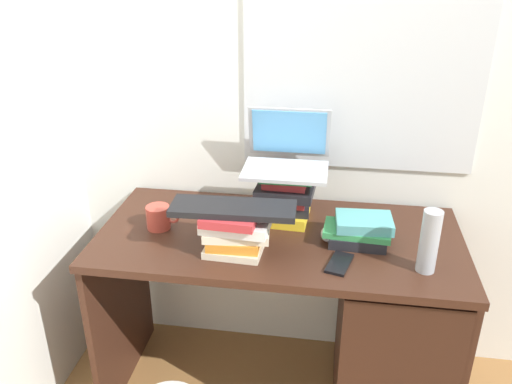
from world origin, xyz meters
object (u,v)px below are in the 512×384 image
object	(u,v)px
keyboard	(233,208)
water_bottle	(429,241)
mug	(159,217)
laptop	(287,154)
book_stack_tall	(285,196)
desk	(364,323)
cell_phone	(339,263)
book_stack_side	(360,230)
computer_mouse	(329,234)
book_stack_keyboard_riser	(235,231)

from	to	relation	value
keyboard	water_bottle	size ratio (longest dim) A/B	1.93
mug	water_bottle	world-z (taller)	water_bottle
laptop	water_bottle	size ratio (longest dim) A/B	1.45
laptop	water_bottle	world-z (taller)	laptop
keyboard	water_bottle	distance (m)	0.64
book_stack_tall	keyboard	size ratio (longest dim) A/B	0.54
desk	keyboard	world-z (taller)	keyboard
laptop	mug	distance (m)	0.53
laptop	cell_phone	size ratio (longest dim) A/B	2.31
mug	water_bottle	xyz separation A→B (m)	(0.95, -0.14, 0.06)
book_stack_tall	mug	size ratio (longest dim) A/B	1.80
desk	cell_phone	distance (m)	0.40
book_stack_tall	cell_phone	xyz separation A→B (m)	(0.22, -0.30, -0.09)
laptop	keyboard	bearing A→B (deg)	-115.26
laptop	keyboard	size ratio (longest dim) A/B	0.75
cell_phone	keyboard	bearing A→B (deg)	-169.93
keyboard	mug	size ratio (longest dim) A/B	3.36
book_stack_tall	water_bottle	size ratio (longest dim) A/B	1.04
mug	laptop	bearing A→B (deg)	22.84
laptop	book_stack_side	bearing A→B (deg)	-33.84
book_stack_side	computer_mouse	size ratio (longest dim) A/B	2.35
water_bottle	cell_phone	world-z (taller)	water_bottle
keyboard	cell_phone	size ratio (longest dim) A/B	3.09
book_stack_keyboard_riser	book_stack_side	world-z (taller)	book_stack_keyboard_riser
book_stack_keyboard_riser	keyboard	xyz separation A→B (m)	(-0.00, -0.00, 0.09)
laptop	keyboard	distance (m)	0.36
book_stack_tall	laptop	world-z (taller)	laptop
keyboard	mug	xyz separation A→B (m)	(-0.31, 0.12, -0.12)
water_bottle	cell_phone	size ratio (longest dim) A/B	1.60
mug	cell_phone	size ratio (longest dim) A/B	0.92
book_stack_tall	computer_mouse	bearing A→B (deg)	-36.78
computer_mouse	book_stack_side	bearing A→B (deg)	-5.82
book_stack_side	cell_phone	world-z (taller)	book_stack_side
laptop	mug	size ratio (longest dim) A/B	2.51
desk	book_stack_side	bearing A→B (deg)	169.26
book_stack_keyboard_riser	computer_mouse	xyz separation A→B (m)	(0.32, 0.13, -0.06)
book_stack_side	cell_phone	size ratio (longest dim) A/B	1.79
book_stack_side	cell_phone	distance (m)	0.17
book_stack_tall	mug	distance (m)	0.48
mug	book_stack_side	bearing A→B (deg)	0.18
cell_phone	mug	bearing A→B (deg)	-177.67
desk	book_stack_tall	world-z (taller)	book_stack_tall
desk	laptop	distance (m)	0.71
keyboard	water_bottle	world-z (taller)	water_bottle
desk	cell_phone	xyz separation A→B (m)	(-0.12, -0.15, 0.35)
book_stack_tall	computer_mouse	world-z (taller)	book_stack_tall
keyboard	cell_phone	world-z (taller)	keyboard
cell_phone	book_stack_keyboard_riser	bearing A→B (deg)	-170.04
keyboard	water_bottle	bearing A→B (deg)	-4.27
water_bottle	book_stack_tall	bearing A→B (deg)	149.66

